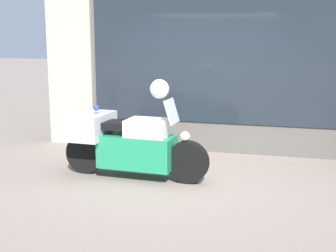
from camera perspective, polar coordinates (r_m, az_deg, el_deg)
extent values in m
plane|color=gray|center=(6.97, 1.06, -6.60)|extent=(60.00, 60.00, 0.00)
cube|color=#56514C|center=(8.60, 4.41, 8.82)|extent=(6.06, 0.40, 3.56)
cube|color=#B2A893|center=(9.45, -11.27, 8.86)|extent=(0.91, 0.55, 3.56)
cube|color=#1E262D|center=(8.31, 7.02, 9.04)|extent=(4.92, 0.02, 2.56)
cube|color=slate|center=(8.73, 6.74, -1.14)|extent=(4.70, 0.30, 0.55)
cube|color=silver|center=(8.72, 7.02, 5.28)|extent=(4.70, 0.02, 1.43)
cube|color=beige|center=(8.54, 7.00, 9.91)|extent=(4.70, 0.30, 0.02)
cube|color=#195623|center=(8.87, -2.61, 10.29)|extent=(0.18, 0.04, 0.06)
cube|color=maroon|center=(8.54, 7.00, 10.18)|extent=(0.18, 0.04, 0.06)
cube|color=navy|center=(8.45, 17.08, 9.77)|extent=(0.18, 0.04, 0.06)
cube|color=yellow|center=(8.82, -0.34, 1.76)|extent=(0.19, 0.01, 0.27)
cube|color=red|center=(8.50, 14.06, 1.07)|extent=(0.19, 0.03, 0.27)
cylinder|color=black|center=(6.77, 2.40, -4.42)|extent=(0.63, 0.17, 0.62)
cylinder|color=black|center=(7.36, -9.99, -3.29)|extent=(0.63, 0.17, 0.62)
cube|color=#1E8456|center=(6.98, -3.76, -3.06)|extent=(1.14, 0.58, 0.49)
cube|color=white|center=(6.84, -2.46, -0.33)|extent=(0.63, 0.50, 0.28)
cube|color=black|center=(6.99, -5.73, 0.11)|extent=(0.67, 0.43, 0.10)
cube|color=#B7B7BC|center=(7.21, -9.25, 0.02)|extent=(0.52, 0.82, 0.38)
cube|color=white|center=(7.21, -9.25, 0.02)|extent=(0.48, 0.83, 0.11)
cube|color=#B2BCC6|center=(6.67, 0.45, 1.81)|extent=(0.15, 0.37, 0.35)
sphere|color=white|center=(6.68, 2.09, -1.25)|extent=(0.14, 0.14, 0.14)
sphere|color=blue|center=(7.12, -8.74, 2.20)|extent=(0.09, 0.09, 0.09)
sphere|color=white|center=(6.69, -1.04, 4.54)|extent=(0.28, 0.28, 0.28)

